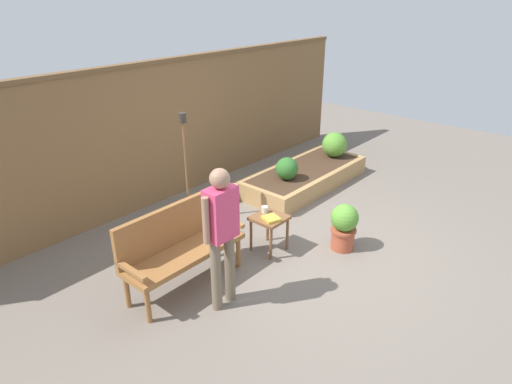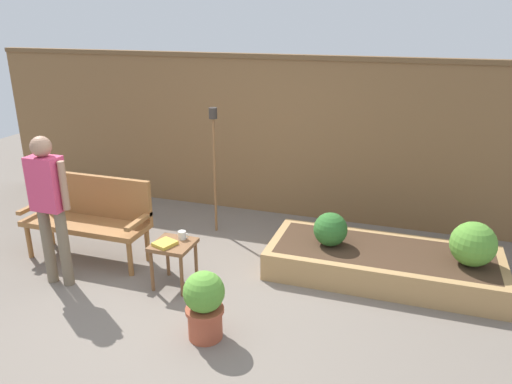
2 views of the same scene
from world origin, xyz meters
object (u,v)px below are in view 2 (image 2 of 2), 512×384
object	(u,v)px
shrub_near_bench	(330,229)
tiki_torch	(214,148)
person_by_bench	(49,199)
side_table	(173,250)
potted_boxwood	(204,303)
shrub_far_corner	(473,244)
book_on_table	(165,244)
cup_on_table	(182,235)
garden_bench	(90,212)

from	to	relation	value
shrub_near_bench	tiki_torch	bearing A→B (deg)	159.91
shrub_near_bench	person_by_bench	bearing A→B (deg)	-155.91
side_table	tiki_torch	bearing A→B (deg)	95.39
potted_boxwood	tiki_torch	xyz separation A→B (m)	(-0.78, 2.10, 0.76)
shrub_near_bench	shrub_far_corner	xyz separation A→B (m)	(1.40, 0.00, 0.04)
book_on_table	shrub_far_corner	bearing A→B (deg)	36.92
book_on_table	shrub_near_bench	size ratio (longest dim) A/B	0.55
shrub_near_bench	shrub_far_corner	bearing A→B (deg)	0.00
side_table	person_by_bench	world-z (taller)	person_by_bench
cup_on_table	garden_bench	bearing A→B (deg)	171.16
garden_bench	shrub_near_bench	size ratio (longest dim) A/B	3.98
potted_boxwood	person_by_bench	size ratio (longest dim) A/B	0.40
shrub_far_corner	person_by_bench	bearing A→B (deg)	-163.82
side_table	shrub_far_corner	bearing A→B (deg)	16.28
side_table	book_on_table	distance (m)	0.13
shrub_near_bench	shrub_far_corner	world-z (taller)	shrub_far_corner
shrub_near_bench	shrub_far_corner	size ratio (longest dim) A/B	0.81
cup_on_table	shrub_near_bench	distance (m)	1.56
cup_on_table	shrub_far_corner	bearing A→B (deg)	14.34
book_on_table	potted_boxwood	distance (m)	0.96
garden_bench	cup_on_table	distance (m)	1.27
tiki_torch	person_by_bench	bearing A→B (deg)	-120.57
tiki_torch	shrub_far_corner	bearing A→B (deg)	-10.93
garden_bench	person_by_bench	world-z (taller)	person_by_bench
book_on_table	shrub_far_corner	size ratio (longest dim) A/B	0.45
cup_on_table	shrub_far_corner	xyz separation A→B (m)	(2.79, 0.71, -0.00)
shrub_far_corner	shrub_near_bench	bearing A→B (deg)	180.00
shrub_near_bench	tiki_torch	distance (m)	1.78
side_table	tiki_torch	xyz separation A→B (m)	(-0.13, 1.40, 0.70)
cup_on_table	person_by_bench	world-z (taller)	person_by_bench
book_on_table	shrub_near_bench	bearing A→B (deg)	50.76
shrub_near_bench	tiki_torch	size ratio (longest dim) A/B	0.23
side_table	person_by_bench	size ratio (longest dim) A/B	0.31
potted_boxwood	tiki_torch	size ratio (longest dim) A/B	0.39
garden_bench	tiki_torch	distance (m)	1.63
book_on_table	potted_boxwood	bearing A→B (deg)	-22.19
book_on_table	tiki_torch	xyz separation A→B (m)	(-0.08, 1.47, 0.60)
shrub_near_bench	person_by_bench	xyz separation A→B (m)	(-2.59, -1.16, 0.45)
cup_on_table	potted_boxwood	size ratio (longest dim) A/B	0.19
cup_on_table	shrub_far_corner	size ratio (longest dim) A/B	0.27
side_table	potted_boxwood	xyz separation A→B (m)	(0.65, -0.70, -0.06)
shrub_far_corner	person_by_bench	distance (m)	4.18
potted_boxwood	shrub_near_bench	distance (m)	1.72
potted_boxwood	shrub_far_corner	bearing A→B (deg)	34.89
potted_boxwood	shrub_far_corner	world-z (taller)	shrub_far_corner
side_table	tiki_torch	world-z (taller)	tiki_torch
side_table	cup_on_table	size ratio (longest dim) A/B	4.07
cup_on_table	shrub_far_corner	world-z (taller)	shrub_far_corner
shrub_near_bench	tiki_torch	xyz separation A→B (m)	(-1.57, 0.57, 0.62)
shrub_far_corner	book_on_table	bearing A→B (deg)	-162.75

